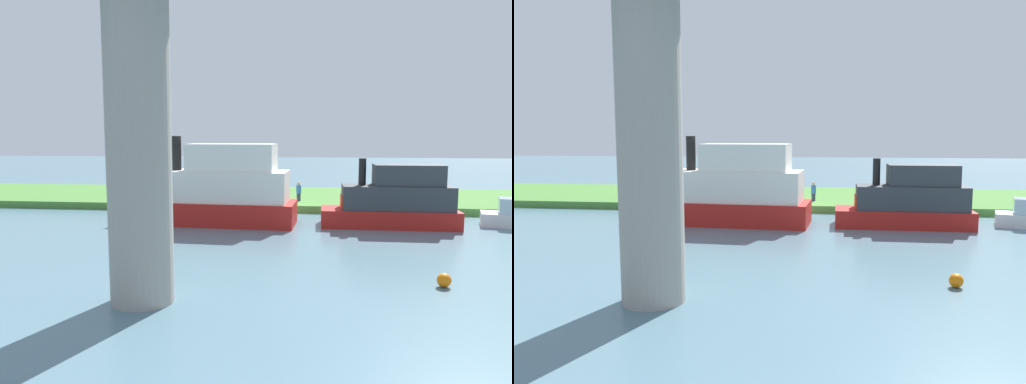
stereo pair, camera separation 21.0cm
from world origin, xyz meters
TOP-DOWN VIEW (x-y plane):
  - ground_plane at (0.00, 0.00)m, footprint 160.00×160.00m
  - grassy_bank at (0.00, -6.00)m, footprint 80.00×12.00m
  - bridge_pylon at (2.15, 18.58)m, footprint 2.02×2.02m
  - person_on_bank at (-2.09, -2.55)m, footprint 0.43×0.43m
  - mooring_post at (7.19, -0.78)m, footprint 0.20×0.20m
  - houseboat_blue at (-7.81, 4.25)m, footprint 7.75×2.60m
  - pontoon_yellow at (2.62, 4.39)m, footprint 10.39×3.95m
  - marker_buoy at (-7.85, 15.86)m, footprint 0.50×0.50m

SIDE VIEW (x-z plane):
  - ground_plane at x=0.00m, z-range 0.00..0.00m
  - grassy_bank at x=0.00m, z-range 0.00..0.50m
  - marker_buoy at x=-7.85m, z-range 0.00..0.50m
  - mooring_post at x=7.19m, z-range 0.50..1.40m
  - person_on_bank at x=-2.09m, z-range 0.51..1.90m
  - houseboat_blue at x=-7.81m, z-range -0.51..3.45m
  - pontoon_yellow at x=2.62m, z-range -0.68..4.55m
  - bridge_pylon at x=2.15m, z-range 0.00..10.31m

